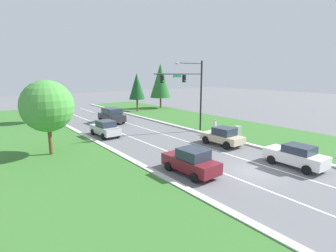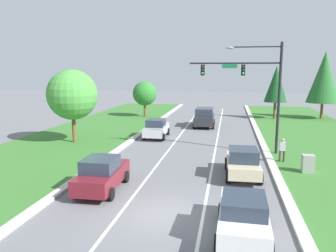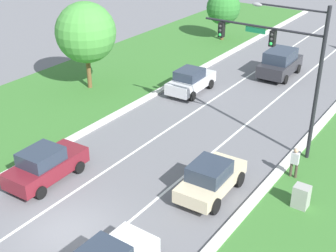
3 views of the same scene
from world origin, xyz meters
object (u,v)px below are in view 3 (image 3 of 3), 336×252
Objects in this scene: charcoal_suv at (280,63)px; oak_near_left_tree at (223,8)px; silver_sedan at (191,81)px; oak_far_left_tree at (86,33)px; champagne_sedan at (211,178)px; utility_cabinet at (301,197)px; burgundy_sedan at (45,165)px; pedestrian at (295,162)px; traffic_signal_mast at (286,57)px.

charcoal_suv is 0.97× the size of oak_near_left_tree.
oak_far_left_tree is at bearing -153.02° from silver_sedan.
champagne_sedan reaches higher than utility_cabinet.
burgundy_sedan is 0.69× the size of oak_far_left_tree.
charcoal_suv is 20.78m from burgundy_sedan.
utility_cabinet is 0.69× the size of pedestrian.
charcoal_suv is at bearing 99.88° from champagne_sedan.
champagne_sedan is (-0.83, -5.80, -4.50)m from traffic_signal_mast.
burgundy_sedan is 12.59m from oak_far_left_tree.
utility_cabinet is 2.51m from pedestrian.
pedestrian is (10.19, -6.63, 0.07)m from silver_sedan.
oak_far_left_tree reaches higher than silver_sedan.
silver_sedan is 0.95× the size of charcoal_suv.
oak_far_left_tree reaches higher than oak_near_left_tree.
traffic_signal_mast is 1.88× the size of silver_sedan.
champagne_sedan is at bearing -55.48° from silver_sedan.
champagne_sedan reaches higher than pedestrian.
burgundy_sedan is at bearing -130.90° from traffic_signal_mast.
silver_sedan is 8.03m from oak_far_left_tree.
burgundy_sedan is at bearing -57.06° from oak_far_left_tree.
oak_far_left_tree is at bearing -136.62° from charcoal_suv.
silver_sedan is 1.01× the size of burgundy_sedan.
burgundy_sedan is 12.22m from utility_cabinet.
traffic_signal_mast reaches higher than burgundy_sedan.
burgundy_sedan is (-7.28, -3.56, 0.00)m from champagne_sedan.
utility_cabinet is at bearing 21.86° from burgundy_sedan.
pedestrian is (1.90, -2.27, -4.44)m from traffic_signal_mast.
oak_far_left_tree is (-6.44, -3.53, 3.27)m from silver_sedan.
charcoal_suv reaches higher than utility_cabinet.
traffic_signal_mast is at bearing -53.46° from oak_near_left_tree.
traffic_signal_mast is at bearing -29.51° from silver_sedan.
oak_near_left_tree is (-14.60, 19.40, 2.19)m from pedestrian.
silver_sedan is 2.57× the size of pedestrian.
pedestrian is at bearing 118.23° from utility_cabinet.
charcoal_suv is at bearing 111.49° from traffic_signal_mast.
burgundy_sedan is at bearing -101.67° from charcoal_suv.
pedestrian is 0.36× the size of oak_near_left_tree.
charcoal_suv is (-3.53, 16.88, 0.19)m from champagne_sedan.
oak_near_left_tree is at bearing 82.93° from oak_far_left_tree.
silver_sedan is (-8.29, 4.37, -4.51)m from traffic_signal_mast.
silver_sedan is 12.15m from pedestrian.
silver_sedan is 0.69× the size of oak_far_left_tree.
charcoal_suv is 3.97× the size of utility_cabinet.
charcoal_suv is at bearing 115.59° from utility_cabinet.
charcoal_suv is at bearing -67.17° from pedestrian.
champagne_sedan is 0.92× the size of charcoal_suv.
utility_cabinet is 0.25× the size of oak_near_left_tree.
oak_near_left_tree is at bearing 107.34° from silver_sedan.
burgundy_sedan reaches higher than champagne_sedan.
oak_near_left_tree reaches higher than champagne_sedan.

